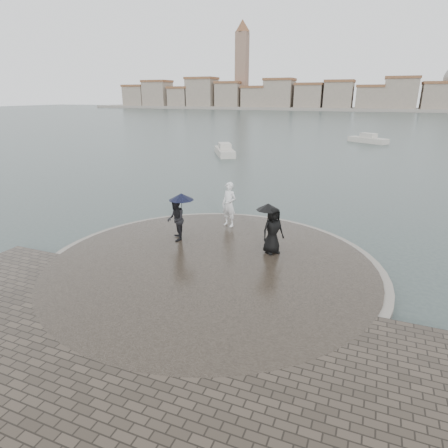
% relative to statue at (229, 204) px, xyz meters
% --- Properties ---
extents(ground, '(400.00, 400.00, 0.00)m').
position_rel_statue_xyz_m(ground, '(0.88, -7.60, -1.40)').
color(ground, '#2B3835').
rests_on(ground, ground).
extents(kerb_ring, '(12.50, 12.50, 0.32)m').
position_rel_statue_xyz_m(kerb_ring, '(0.88, -4.10, -1.24)').
color(kerb_ring, gray).
rests_on(kerb_ring, ground).
extents(quay_tip, '(11.90, 11.90, 0.36)m').
position_rel_statue_xyz_m(quay_tip, '(0.88, -4.10, -1.22)').
color(quay_tip, '#2D261E').
rests_on(quay_tip, ground).
extents(statue, '(0.88, 0.72, 2.08)m').
position_rel_statue_xyz_m(statue, '(0.00, 0.00, 0.00)').
color(statue, white).
rests_on(statue, quay_tip).
extents(visitor_left, '(1.30, 1.19, 2.04)m').
position_rel_statue_xyz_m(visitor_left, '(-1.36, -2.52, 0.09)').
color(visitor_left, black).
rests_on(visitor_left, quay_tip).
extents(visitor_right, '(1.23, 1.09, 1.95)m').
position_rel_statue_xyz_m(visitor_right, '(2.67, -2.33, 0.04)').
color(visitor_right, black).
rests_on(visitor_right, quay_tip).
extents(far_skyline, '(260.00, 20.00, 37.00)m').
position_rel_statue_xyz_m(far_skyline, '(-5.41, 153.11, 4.21)').
color(far_skyline, gray).
rests_on(far_skyline, ground).
extents(boats, '(37.73, 22.58, 1.50)m').
position_rel_statue_xyz_m(boats, '(6.75, 31.69, -1.02)').
color(boats, '#BDB6AA').
rests_on(boats, ground).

